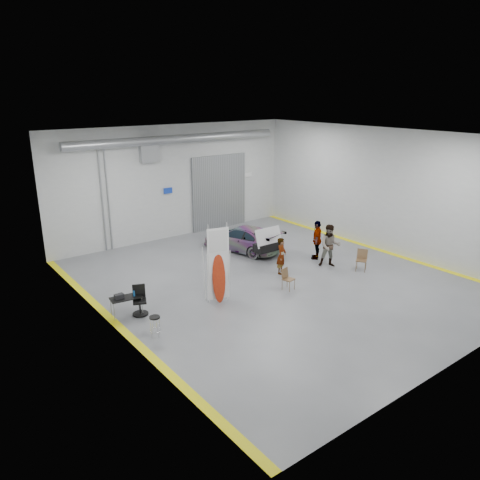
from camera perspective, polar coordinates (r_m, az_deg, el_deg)
ground at (r=19.89m, az=4.00°, el=-4.90°), size 16.00×16.00×0.00m
room_shell at (r=20.53m, az=0.64°, el=7.75°), size 14.02×16.18×6.01m
sedan_car at (r=23.31m, az=0.31°, el=0.22°), size 2.79×4.57×1.24m
person_a at (r=20.37m, az=5.08°, el=-1.92°), size 0.70×0.63×1.62m
person_b at (r=21.43m, az=10.91°, el=-0.69°), size 1.21×1.19×1.96m
person_c at (r=22.35m, az=9.37°, el=0.04°), size 1.13×1.02×1.87m
surfboard_display at (r=17.47m, az=-2.44°, el=-3.75°), size 0.85×0.40×3.08m
folding_chair_near at (r=18.94m, az=5.89°, el=-5.26°), size 0.49×0.52×0.87m
folding_chair_far at (r=21.44m, az=14.51°, el=-2.88°), size 0.61×0.73×0.95m
shop_stool at (r=15.63m, az=-10.30°, el=-10.35°), size 0.37×0.37×0.72m
work_table at (r=17.09m, az=-13.93°, el=-6.84°), size 1.16×0.70×0.89m
office_chair at (r=17.16m, az=-12.23°, el=-7.41°), size 0.61×0.65×1.07m
trunk_lid at (r=21.73m, az=3.34°, el=0.63°), size 1.44×0.88×0.04m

